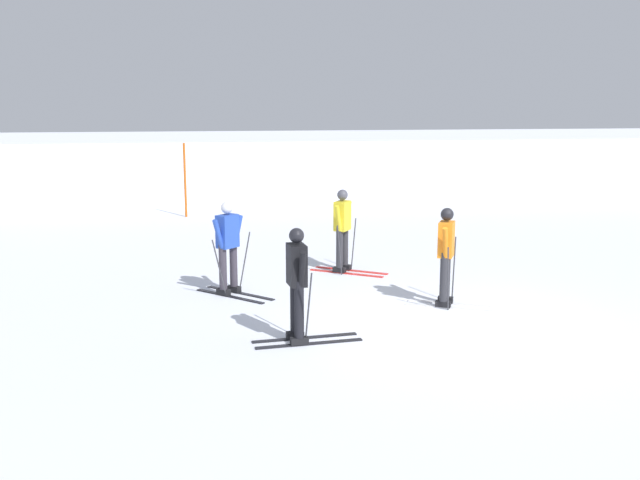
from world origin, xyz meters
TOP-DOWN VIEW (x-y plane):
  - ground_plane at (0.00, 0.00)m, footprint 120.00×120.00m
  - far_snow_ridge at (0.00, 18.37)m, footprint 80.00×8.30m
  - skier_blue at (-3.52, 2.61)m, footprint 1.39×1.39m
  - skier_orange at (0.15, 1.27)m, footprint 1.60×1.03m
  - skier_yellow at (-1.15, 4.03)m, footprint 1.54×1.19m
  - skier_black at (-2.60, -0.28)m, footprint 1.63×1.00m
  - trail_marker_pole at (-4.53, 11.75)m, footprint 0.07×0.07m

SIDE VIEW (x-z plane):
  - ground_plane at x=0.00m, z-range 0.00..0.00m
  - skier_blue at x=-3.52m, z-range 0.06..1.77m
  - skier_yellow at x=-1.15m, z-range 0.06..1.77m
  - skier_black at x=-2.60m, z-range 0.06..1.77m
  - skier_orange at x=0.15m, z-range 0.06..1.77m
  - far_snow_ridge at x=0.00m, z-range 0.00..2.08m
  - trail_marker_pole at x=-4.53m, z-range 0.00..2.21m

